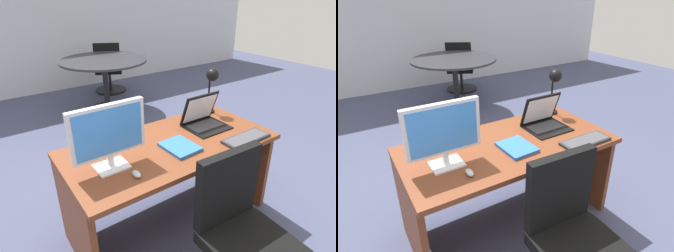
{
  "view_description": "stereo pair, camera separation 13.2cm",
  "coord_description": "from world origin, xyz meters",
  "views": [
    {
      "loc": [
        -1.06,
        -1.46,
        1.72
      ],
      "look_at": [
        0.0,
        0.04,
        0.84
      ],
      "focal_mm": 30.53,
      "sensor_mm": 36.0,
      "label": 1
    },
    {
      "loc": [
        -0.95,
        -1.53,
        1.72
      ],
      "look_at": [
        0.0,
        0.04,
        0.84
      ],
      "focal_mm": 30.53,
      "sensor_mm": 36.0,
      "label": 2
    }
  ],
  "objects": [
    {
      "name": "laptop",
      "position": [
        0.38,
        0.1,
        0.8
      ],
      "size": [
        0.33,
        0.28,
        0.26
      ],
      "color": "black",
      "rests_on": "desk"
    },
    {
      "name": "desk_lamp",
      "position": [
        0.62,
        0.26,
        1.01
      ],
      "size": [
        0.12,
        0.14,
        0.4
      ],
      "color": "black",
      "rests_on": "desk"
    },
    {
      "name": "desk",
      "position": [
        0.0,
        0.05,
        0.51
      ],
      "size": [
        1.53,
        0.75,
        0.72
      ],
      "color": "brown",
      "rests_on": "ground"
    },
    {
      "name": "mouse",
      "position": [
        -0.41,
        -0.21,
        0.74
      ],
      "size": [
        0.04,
        0.08,
        0.03
      ],
      "color": "#B7BABF",
      "rests_on": "desk"
    },
    {
      "name": "back_wall",
      "position": [
        0.0,
        4.02,
        1.4
      ],
      "size": [
        10.0,
        0.1,
        2.8
      ],
      "primitive_type": "cube",
      "color": "silver",
      "rests_on": "ground"
    },
    {
      "name": "monitor",
      "position": [
        -0.48,
        -0.04,
        0.96
      ],
      "size": [
        0.47,
        0.16,
        0.42
      ],
      "color": "silver",
      "rests_on": "desk"
    },
    {
      "name": "meeting_table",
      "position": [
        0.59,
        2.51,
        0.61
      ],
      "size": [
        1.27,
        1.27,
        0.8
      ],
      "color": "black",
      "rests_on": "ground"
    },
    {
      "name": "book",
      "position": [
        0.01,
        -0.1,
        0.73
      ],
      "size": [
        0.22,
        0.26,
        0.02
      ],
      "color": "blue",
      "rests_on": "desk"
    },
    {
      "name": "office_chair",
      "position": [
        -0.0,
        -0.72,
        0.37
      ],
      "size": [
        0.56,
        0.56,
        0.92
      ],
      "color": "black",
      "rests_on": "ground"
    },
    {
      "name": "meeting_chair_near",
      "position": [
        1.01,
        3.3,
        0.37
      ],
      "size": [
        0.62,
        0.63,
        0.91
      ],
      "color": "black",
      "rests_on": "ground"
    },
    {
      "name": "keyboard",
      "position": [
        0.48,
        -0.28,
        0.73
      ],
      "size": [
        0.38,
        0.14,
        0.02
      ],
      "color": "#2D2D33",
      "rests_on": "desk"
    },
    {
      "name": "ground",
      "position": [
        0.0,
        1.5,
        0.0
      ],
      "size": [
        12.0,
        12.0,
        0.0
      ],
      "primitive_type": "plane",
      "color": "#474C6B"
    }
  ]
}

